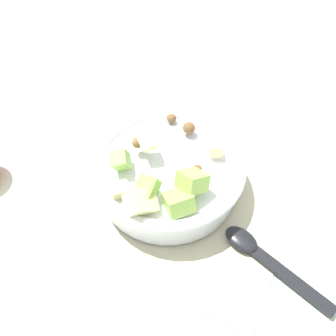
{
  "coord_description": "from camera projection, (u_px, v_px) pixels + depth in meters",
  "views": [
    {
      "loc": [
        -0.18,
        0.35,
        0.52
      ],
      "look_at": [
        -0.01,
        0.01,
        0.05
      ],
      "focal_mm": 38.76,
      "sensor_mm": 36.0,
      "label": 1
    }
  ],
  "objects": [
    {
      "name": "ground_plane",
      "position": [
        165.0,
        182.0,
        0.65
      ],
      "size": [
        2.4,
        2.4,
        0.0
      ],
      "primitive_type": "plane",
      "color": "silver"
    },
    {
      "name": "placemat",
      "position": [
        165.0,
        181.0,
        0.65
      ],
      "size": [
        0.45,
        0.36,
        0.01
      ],
      "primitive_type": "cube",
      "color": "#BCB299",
      "rests_on": "ground_plane"
    },
    {
      "name": "salad_bowl",
      "position": [
        168.0,
        172.0,
        0.61
      ],
      "size": [
        0.26,
        0.26,
        0.11
      ],
      "color": "white",
      "rests_on": "placemat"
    },
    {
      "name": "serving_spoon",
      "position": [
        260.0,
        254.0,
        0.55
      ],
      "size": [
        0.19,
        0.08,
        0.01
      ],
      "color": "black",
      "rests_on": "placemat"
    }
  ]
}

